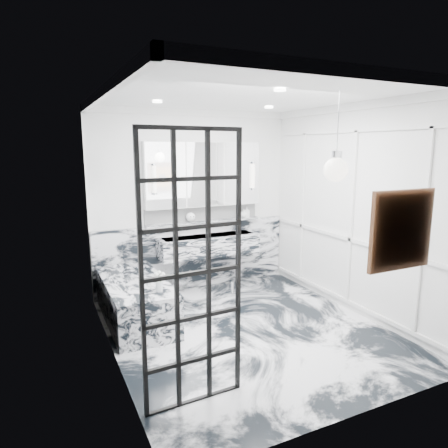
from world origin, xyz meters
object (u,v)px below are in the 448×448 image
trough_sink (209,245)px  bathtub (135,300)px  mirror_cabinet (204,174)px  crittall_door (193,273)px

trough_sink → bathtub: 1.55m
trough_sink → bathtub: trough_sink is taller
mirror_cabinet → trough_sink: bearing=-90.0°
mirror_cabinet → crittall_door: bearing=-114.4°
crittall_door → trough_sink: 2.91m
trough_sink → bathtub: (-1.33, -0.66, -0.45)m
crittall_door → trough_sink: (1.25, 2.59, -0.46)m
crittall_door → mirror_cabinet: (1.25, 2.76, 0.63)m
trough_sink → mirror_cabinet: (-0.00, 0.17, 1.09)m
trough_sink → crittall_door: bearing=-115.8°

